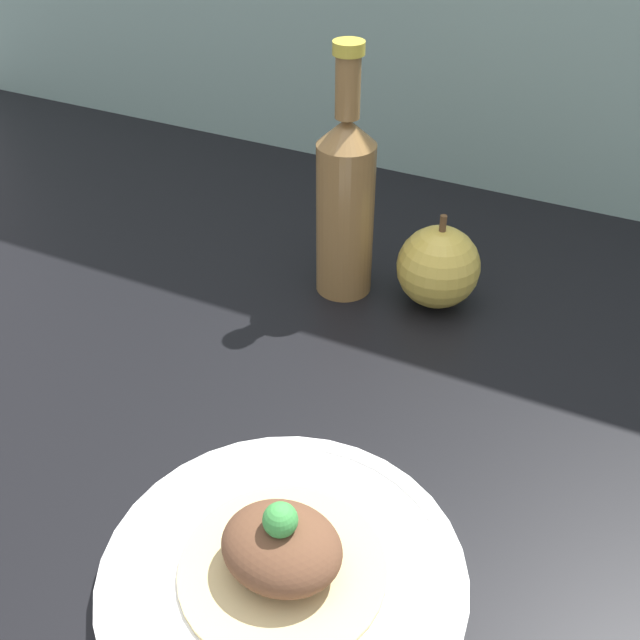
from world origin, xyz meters
The scene contains 5 objects.
ground_plane centered at (0.00, 0.00, -2.00)cm, with size 180.00×110.00×4.00cm, color black.
plate centered at (8.93, -15.38, 0.98)cm, with size 26.44×26.44×1.84cm.
plated_food centered at (8.93, -15.38, 3.71)cm, with size 14.92×14.92×6.79cm.
cider_bottle centered at (-3.15, 21.29, 10.82)cm, with size 6.18×6.18×27.27cm.
apple centered at (7.06, 23.17, 4.49)cm, with size 8.96×8.96×10.68cm.
Camera 1 is at (25.45, -43.01, 47.67)cm, focal length 42.00 mm.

